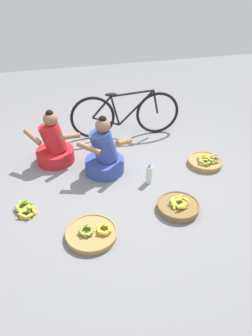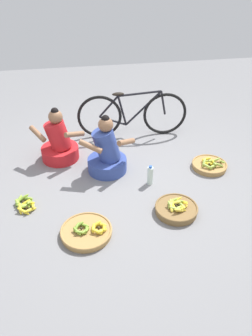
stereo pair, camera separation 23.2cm
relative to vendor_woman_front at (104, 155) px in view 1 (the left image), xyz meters
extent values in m
plane|color=slate|center=(0.17, -0.30, -0.26)|extent=(10.00, 10.00, 0.00)
cylinder|color=#334793|center=(0.00, 0.00, -0.17)|extent=(0.52, 0.52, 0.18)
cylinder|color=#334793|center=(0.00, 0.00, 0.13)|extent=(0.39, 0.30, 0.47)
sphere|color=#8C6042|center=(0.00, 0.00, 0.42)|extent=(0.19, 0.19, 0.19)
sphere|color=black|center=(0.00, 0.00, 0.50)|extent=(0.10, 0.10, 0.10)
cylinder|color=#8C6042|center=(-0.21, -0.14, 0.21)|extent=(0.30, 0.21, 0.16)
cylinder|color=#8C6042|center=(0.24, -0.10, 0.21)|extent=(0.28, 0.26, 0.16)
cylinder|color=red|center=(-0.62, 0.42, -0.17)|extent=(0.52, 0.52, 0.18)
cylinder|color=red|center=(-0.62, 0.42, 0.11)|extent=(0.42, 0.36, 0.43)
sphere|color=#8C6042|center=(-0.62, 0.42, 0.39)|extent=(0.19, 0.19, 0.19)
sphere|color=black|center=(-0.62, 0.42, 0.46)|extent=(0.10, 0.10, 0.10)
cylinder|color=#8C6042|center=(-0.87, 0.37, 0.19)|extent=(0.24, 0.29, 0.16)
cylinder|color=#8C6042|center=(-0.39, 0.26, 0.19)|extent=(0.29, 0.24, 0.16)
torus|color=black|center=(0.01, 0.96, 0.08)|extent=(0.69, 0.10, 0.68)
torus|color=black|center=(1.03, 0.88, 0.08)|extent=(0.69, 0.10, 0.68)
cylinder|color=black|center=(0.69, 0.91, 0.19)|extent=(0.55, 0.07, 0.55)
cylinder|color=black|center=(0.36, 0.93, 0.17)|extent=(0.15, 0.04, 0.49)
cylinder|color=black|center=(0.63, 0.91, 0.43)|extent=(0.65, 0.08, 0.08)
cylinder|color=black|center=(0.22, 0.94, 0.00)|extent=(0.42, 0.06, 0.18)
cylinder|color=black|center=(0.16, 0.95, 0.24)|extent=(0.32, 0.06, 0.35)
cylinder|color=black|center=(0.99, 0.88, 0.27)|extent=(0.11, 0.04, 0.38)
ellipsoid|color=black|center=(0.30, 0.94, 0.44)|extent=(0.18, 0.08, 0.05)
cylinder|color=#A87F47|center=(1.38, -0.18, -0.23)|extent=(0.46, 0.46, 0.06)
torus|color=#A87F47|center=(1.38, -0.18, -0.20)|extent=(0.47, 0.47, 0.02)
ellipsoid|color=#9EB747|center=(1.54, -0.21, -0.17)|extent=(0.04, 0.14, 0.08)
ellipsoid|color=#9EB747|center=(1.47, -0.15, -0.17)|extent=(0.15, 0.05, 0.08)
ellipsoid|color=#9EB747|center=(1.42, -0.22, -0.17)|extent=(0.05, 0.15, 0.06)
ellipsoid|color=#9EB747|center=(1.47, -0.27, -0.16)|extent=(0.15, 0.06, 0.09)
sphere|color=#382D19|center=(1.48, -0.21, -0.17)|extent=(0.03, 0.03, 0.03)
ellipsoid|color=gold|center=(1.42, -0.17, -0.17)|extent=(0.07, 0.14, 0.08)
ellipsoid|color=gold|center=(1.36, -0.10, -0.17)|extent=(0.13, 0.04, 0.06)
ellipsoid|color=gold|center=(1.30, -0.16, -0.17)|extent=(0.05, 0.14, 0.06)
ellipsoid|color=gold|center=(1.36, -0.22, -0.17)|extent=(0.14, 0.05, 0.06)
sphere|color=#382D19|center=(1.36, -0.16, -0.17)|extent=(0.04, 0.04, 0.04)
ellipsoid|color=#9EB747|center=(1.42, -0.24, -0.16)|extent=(0.06, 0.16, 0.10)
ellipsoid|color=#9EB747|center=(1.36, -0.16, -0.17)|extent=(0.16, 0.07, 0.07)
ellipsoid|color=#9EB747|center=(1.29, -0.19, -0.16)|extent=(0.11, 0.15, 0.10)
ellipsoid|color=#9EB747|center=(1.30, -0.28, -0.17)|extent=(0.14, 0.13, 0.08)
ellipsoid|color=#9EB747|center=(1.38, -0.28, -0.17)|extent=(0.15, 0.11, 0.07)
sphere|color=#382D19|center=(1.35, -0.23, -0.17)|extent=(0.03, 0.03, 0.03)
cylinder|color=brown|center=(0.66, -0.97, -0.22)|extent=(0.47, 0.47, 0.07)
torus|color=brown|center=(0.66, -0.97, -0.19)|extent=(0.49, 0.49, 0.02)
ellipsoid|color=yellow|center=(0.75, -0.95, -0.15)|extent=(0.06, 0.16, 0.09)
ellipsoid|color=yellow|center=(0.74, -0.92, -0.16)|extent=(0.12, 0.14, 0.08)
ellipsoid|color=yellow|center=(0.67, -0.89, -0.15)|extent=(0.16, 0.06, 0.09)
ellipsoid|color=yellow|center=(0.62, -0.94, -0.16)|extent=(0.08, 0.16, 0.07)
ellipsoid|color=yellow|center=(0.62, -0.99, -0.15)|extent=(0.08, 0.16, 0.09)
ellipsoid|color=yellow|center=(0.67, -1.03, -0.16)|extent=(0.16, 0.06, 0.06)
ellipsoid|color=yellow|center=(0.73, -1.02, -0.16)|extent=(0.14, 0.12, 0.07)
sphere|color=#382D19|center=(0.69, -0.96, -0.16)|extent=(0.03, 0.03, 0.03)
ellipsoid|color=#9EB747|center=(0.71, -0.95, -0.16)|extent=(0.05, 0.15, 0.07)
ellipsoid|color=#9EB747|center=(0.69, -0.91, -0.15)|extent=(0.13, 0.12, 0.09)
ellipsoid|color=#9EB747|center=(0.63, -0.90, -0.15)|extent=(0.15, 0.07, 0.09)
ellipsoid|color=#9EB747|center=(0.59, -0.93, -0.16)|extent=(0.09, 0.14, 0.07)
ellipsoid|color=#9EB747|center=(0.59, -0.98, -0.15)|extent=(0.07, 0.15, 0.09)
ellipsoid|color=#9EB747|center=(0.63, -1.02, -0.16)|extent=(0.15, 0.08, 0.06)
ellipsoid|color=#9EB747|center=(0.68, -1.01, -0.16)|extent=(0.14, 0.11, 0.08)
sphere|color=#382D19|center=(0.65, -0.96, -0.16)|extent=(0.03, 0.03, 0.03)
ellipsoid|color=yellow|center=(0.72, -0.99, -0.16)|extent=(0.05, 0.15, 0.07)
ellipsoid|color=yellow|center=(0.66, -0.93, -0.16)|extent=(0.15, 0.06, 0.08)
ellipsoid|color=yellow|center=(0.59, -0.99, -0.15)|extent=(0.05, 0.15, 0.09)
ellipsoid|color=yellow|center=(0.66, -1.06, -0.15)|extent=(0.15, 0.06, 0.09)
sphere|color=#382D19|center=(0.65, -0.99, -0.16)|extent=(0.03, 0.03, 0.03)
cylinder|color=#A87F47|center=(-0.37, -1.13, -0.23)|extent=(0.53, 0.53, 0.06)
torus|color=#A87F47|center=(-0.37, -1.13, -0.20)|extent=(0.54, 0.54, 0.02)
ellipsoid|color=yellow|center=(-0.18, -1.16, -0.17)|extent=(0.05, 0.13, 0.07)
ellipsoid|color=yellow|center=(-0.21, -1.10, -0.18)|extent=(0.13, 0.10, 0.06)
ellipsoid|color=yellow|center=(-0.26, -1.10, -0.17)|extent=(0.13, 0.08, 0.08)
ellipsoid|color=yellow|center=(-0.29, -1.14, -0.18)|extent=(0.07, 0.13, 0.06)
ellipsoid|color=yellow|center=(-0.26, -1.20, -0.17)|extent=(0.13, 0.09, 0.07)
ellipsoid|color=yellow|center=(-0.21, -1.20, -0.18)|extent=(0.13, 0.10, 0.07)
sphere|color=#382D19|center=(-0.24, -1.15, -0.17)|extent=(0.03, 0.03, 0.03)
ellipsoid|color=olive|center=(-0.36, -1.13, -0.18)|extent=(0.05, 0.13, 0.06)
ellipsoid|color=olive|center=(-0.38, -1.08, -0.18)|extent=(0.12, 0.11, 0.05)
ellipsoid|color=olive|center=(-0.44, -1.07, -0.17)|extent=(0.13, 0.08, 0.07)
ellipsoid|color=olive|center=(-0.47, -1.10, -0.18)|extent=(0.10, 0.13, 0.06)
ellipsoid|color=olive|center=(-0.46, -1.16, -0.18)|extent=(0.10, 0.12, 0.07)
ellipsoid|color=olive|center=(-0.42, -1.18, -0.18)|extent=(0.13, 0.05, 0.06)
ellipsoid|color=olive|center=(-0.37, -1.16, -0.18)|extent=(0.11, 0.12, 0.06)
sphere|color=#382D19|center=(-0.42, -1.12, -0.18)|extent=(0.03, 0.03, 0.03)
ellipsoid|color=olive|center=(-1.00, -0.52, -0.23)|extent=(0.04, 0.14, 0.08)
ellipsoid|color=olive|center=(-1.03, -0.47, -0.22)|extent=(0.13, 0.11, 0.09)
ellipsoid|color=olive|center=(-1.10, -0.47, -0.23)|extent=(0.13, 0.11, 0.07)
ellipsoid|color=olive|center=(-1.12, -0.53, -0.23)|extent=(0.06, 0.14, 0.08)
ellipsoid|color=olive|center=(-1.09, -0.57, -0.23)|extent=(0.14, 0.09, 0.08)
ellipsoid|color=olive|center=(-1.04, -0.57, -0.24)|extent=(0.14, 0.08, 0.06)
sphere|color=#382D19|center=(-1.06, -0.52, -0.23)|extent=(0.03, 0.03, 0.03)
ellipsoid|color=yellow|center=(-0.94, -0.61, -0.22)|extent=(0.06, 0.16, 0.10)
ellipsoid|color=yellow|center=(-0.99, -0.55, -0.23)|extent=(0.17, 0.08, 0.07)
ellipsoid|color=yellow|center=(-1.04, -0.56, -0.23)|extent=(0.16, 0.10, 0.09)
ellipsoid|color=yellow|center=(-1.09, -0.63, -0.23)|extent=(0.06, 0.17, 0.09)
ellipsoid|color=yellow|center=(-1.05, -0.69, -0.23)|extent=(0.16, 0.11, 0.09)
ellipsoid|color=yellow|center=(-0.96, -0.68, -0.23)|extent=(0.14, 0.14, 0.08)
sphere|color=#382D19|center=(-1.01, -0.62, -0.23)|extent=(0.03, 0.03, 0.03)
ellipsoid|color=#8CAD38|center=(-0.98, -0.54, -0.22)|extent=(0.07, 0.16, 0.10)
ellipsoid|color=#8CAD38|center=(-1.00, -0.47, -0.22)|extent=(0.14, 0.14, 0.09)
ellipsoid|color=#8CAD38|center=(-1.07, -0.46, -0.22)|extent=(0.16, 0.08, 0.10)
ellipsoid|color=#8CAD38|center=(-1.11, -0.49, -0.22)|extent=(0.11, 0.16, 0.09)
ellipsoid|color=#8CAD38|center=(-1.11, -0.55, -0.23)|extent=(0.10, 0.16, 0.09)
ellipsoid|color=#8CAD38|center=(-1.06, -0.60, -0.23)|extent=(0.17, 0.05, 0.08)
ellipsoid|color=#8CAD38|center=(-1.02, -0.59, -0.23)|extent=(0.16, 0.11, 0.06)
sphere|color=#382D19|center=(-1.05, -0.52, -0.23)|extent=(0.03, 0.03, 0.03)
cylinder|color=silver|center=(0.49, -0.39, -0.14)|extent=(0.08, 0.08, 0.24)
cylinder|color=#2D59B7|center=(0.49, -0.39, -0.01)|extent=(0.04, 0.04, 0.02)
camera|label=1|loc=(-0.61, -3.51, 2.22)|focal=34.33mm
camera|label=2|loc=(-0.38, -3.56, 2.22)|focal=34.33mm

